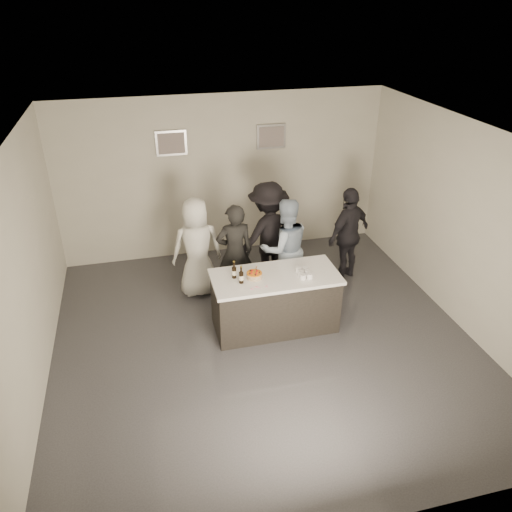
% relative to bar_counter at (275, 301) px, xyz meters
% --- Properties ---
extents(floor, '(6.00, 6.00, 0.00)m').
position_rel_bar_counter_xyz_m(floor, '(-0.24, -0.31, -0.45)').
color(floor, '#3D3D42').
rests_on(floor, ground).
extents(ceiling, '(6.00, 6.00, 0.00)m').
position_rel_bar_counter_xyz_m(ceiling, '(-0.24, -0.31, 2.55)').
color(ceiling, white).
extents(wall_back, '(6.00, 0.04, 3.00)m').
position_rel_bar_counter_xyz_m(wall_back, '(-0.24, 2.69, 1.05)').
color(wall_back, beige).
rests_on(wall_back, ground).
extents(wall_front, '(6.00, 0.04, 3.00)m').
position_rel_bar_counter_xyz_m(wall_front, '(-0.24, -3.31, 1.05)').
color(wall_front, beige).
rests_on(wall_front, ground).
extents(wall_left, '(0.04, 6.00, 3.00)m').
position_rel_bar_counter_xyz_m(wall_left, '(-3.24, -0.31, 1.05)').
color(wall_left, beige).
rests_on(wall_left, ground).
extents(wall_right, '(0.04, 6.00, 3.00)m').
position_rel_bar_counter_xyz_m(wall_right, '(2.76, -0.31, 1.05)').
color(wall_right, beige).
rests_on(wall_right, ground).
extents(picture_left, '(0.54, 0.04, 0.44)m').
position_rel_bar_counter_xyz_m(picture_left, '(-1.14, 2.66, 1.75)').
color(picture_left, '#B2B2B7').
rests_on(picture_left, wall_back).
extents(picture_right, '(0.54, 0.04, 0.44)m').
position_rel_bar_counter_xyz_m(picture_right, '(0.66, 2.66, 1.75)').
color(picture_right, '#B2B2B7').
rests_on(picture_right, wall_back).
extents(bar_counter, '(1.86, 0.86, 0.90)m').
position_rel_bar_counter_xyz_m(bar_counter, '(0.00, 0.00, 0.00)').
color(bar_counter, white).
rests_on(bar_counter, ground).
extents(cake, '(0.23, 0.23, 0.07)m').
position_rel_bar_counter_xyz_m(cake, '(-0.31, 0.01, 0.49)').
color(cake, orange).
rests_on(cake, bar_counter).
extents(beer_bottle_a, '(0.07, 0.07, 0.26)m').
position_rel_bar_counter_xyz_m(beer_bottle_a, '(-0.59, 0.08, 0.58)').
color(beer_bottle_a, black).
rests_on(beer_bottle_a, bar_counter).
extents(beer_bottle_b, '(0.07, 0.07, 0.26)m').
position_rel_bar_counter_xyz_m(beer_bottle_b, '(-0.52, -0.08, 0.58)').
color(beer_bottle_b, black).
rests_on(beer_bottle_b, bar_counter).
extents(tumbler_cluster, '(0.19, 0.30, 0.08)m').
position_rel_bar_counter_xyz_m(tumbler_cluster, '(0.40, -0.10, 0.49)').
color(tumbler_cluster, orange).
rests_on(tumbler_cluster, bar_counter).
extents(candles, '(0.24, 0.08, 0.01)m').
position_rel_bar_counter_xyz_m(candles, '(-0.31, -0.27, 0.45)').
color(candles, pink).
rests_on(candles, bar_counter).
extents(person_main_black, '(0.61, 0.41, 1.65)m').
position_rel_bar_counter_xyz_m(person_main_black, '(-0.40, 0.97, 0.38)').
color(person_main_black, black).
rests_on(person_main_black, ground).
extents(person_main_blue, '(0.87, 0.69, 1.71)m').
position_rel_bar_counter_xyz_m(person_main_blue, '(0.40, 0.85, 0.41)').
color(person_main_blue, '#94A9C2').
rests_on(person_main_blue, ground).
extents(person_guest_left, '(0.84, 0.56, 1.69)m').
position_rel_bar_counter_xyz_m(person_guest_left, '(-0.97, 1.25, 0.40)').
color(person_guest_left, silver).
rests_on(person_guest_left, ground).
extents(person_guest_right, '(1.06, 0.83, 1.68)m').
position_rel_bar_counter_xyz_m(person_guest_right, '(1.63, 1.14, 0.39)').
color(person_guest_right, black).
rests_on(person_guest_right, ground).
extents(person_guest_back, '(1.35, 1.05, 1.83)m').
position_rel_bar_counter_xyz_m(person_guest_back, '(0.24, 1.31, 0.47)').
color(person_guest_back, black).
rests_on(person_guest_back, ground).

